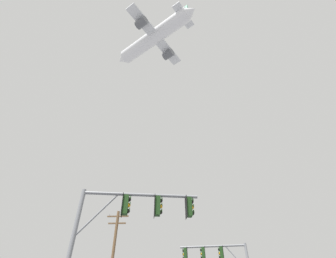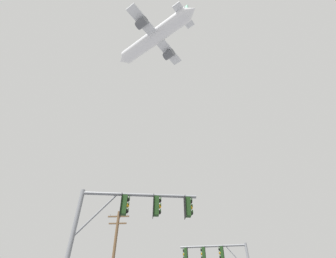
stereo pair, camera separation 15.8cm
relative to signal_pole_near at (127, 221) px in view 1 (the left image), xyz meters
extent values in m
cylinder|color=slate|center=(0.57, 0.08, 1.25)|extent=(5.47, 0.95, 0.15)
cylinder|color=slate|center=(-1.34, -0.20, 0.25)|extent=(1.71, 0.33, 2.06)
cube|color=#193814|center=(2.86, 0.42, 0.73)|extent=(0.30, 0.35, 0.90)
cylinder|color=#193814|center=(2.86, 0.42, 1.24)|extent=(0.05, 0.05, 0.12)
cube|color=black|center=(2.72, 0.40, 0.73)|extent=(0.09, 0.46, 1.04)
sphere|color=black|center=(3.00, 0.44, 1.00)|extent=(0.20, 0.20, 0.20)
cylinder|color=#193814|center=(3.07, 0.45, 1.06)|extent=(0.07, 0.21, 0.21)
sphere|color=orange|center=(3.00, 0.44, 0.72)|extent=(0.20, 0.20, 0.20)
cylinder|color=#193814|center=(3.07, 0.45, 0.78)|extent=(0.07, 0.21, 0.21)
sphere|color=black|center=(3.00, 0.44, 0.44)|extent=(0.20, 0.20, 0.20)
cylinder|color=#193814|center=(3.07, 0.45, 0.50)|extent=(0.07, 0.21, 0.21)
cube|color=#193814|center=(1.36, 0.20, 0.73)|extent=(0.30, 0.35, 0.90)
cylinder|color=#193814|center=(1.36, 0.20, 1.24)|extent=(0.05, 0.05, 0.12)
cube|color=black|center=(1.22, 0.18, 0.73)|extent=(0.09, 0.46, 1.04)
sphere|color=black|center=(1.50, 0.22, 1.00)|extent=(0.20, 0.20, 0.20)
cylinder|color=#193814|center=(1.57, 0.23, 1.06)|extent=(0.07, 0.21, 0.21)
sphere|color=orange|center=(1.50, 0.22, 0.72)|extent=(0.20, 0.20, 0.20)
cylinder|color=#193814|center=(1.57, 0.23, 0.78)|extent=(0.07, 0.21, 0.21)
sphere|color=black|center=(1.50, 0.22, 0.44)|extent=(0.20, 0.20, 0.20)
cylinder|color=#193814|center=(1.57, 0.23, 0.50)|extent=(0.07, 0.21, 0.21)
cube|color=#193814|center=(-0.14, -0.02, 0.73)|extent=(0.30, 0.35, 0.90)
cylinder|color=#193814|center=(-0.14, -0.02, 1.24)|extent=(0.05, 0.05, 0.12)
cube|color=black|center=(-0.28, -0.04, 0.73)|extent=(0.09, 0.46, 1.04)
sphere|color=black|center=(0.01, 0.00, 1.00)|extent=(0.20, 0.20, 0.20)
cylinder|color=#193814|center=(0.07, 0.01, 1.06)|extent=(0.07, 0.21, 0.21)
sphere|color=orange|center=(0.01, 0.00, 0.72)|extent=(0.20, 0.20, 0.20)
cylinder|color=#193814|center=(0.07, 0.01, 0.78)|extent=(0.07, 0.21, 0.21)
sphere|color=black|center=(0.01, 0.00, 0.44)|extent=(0.20, 0.20, 0.20)
cylinder|color=#193814|center=(0.07, 0.01, 0.50)|extent=(0.07, 0.21, 0.21)
cylinder|color=slate|center=(4.92, 10.31, 1.18)|extent=(5.20, 0.65, 0.15)
cube|color=#193814|center=(2.75, 10.52, 0.65)|extent=(0.29, 0.34, 0.90)
cylinder|color=#193814|center=(2.75, 10.52, 1.16)|extent=(0.05, 0.05, 0.12)
cube|color=black|center=(2.89, 10.51, 0.65)|extent=(0.07, 0.46, 1.04)
sphere|color=black|center=(2.60, 10.53, 0.92)|extent=(0.20, 0.20, 0.20)
cylinder|color=#193814|center=(2.54, 10.54, 0.98)|extent=(0.06, 0.21, 0.21)
sphere|color=orange|center=(2.60, 10.53, 0.64)|extent=(0.20, 0.20, 0.20)
cylinder|color=#193814|center=(2.54, 10.54, 0.70)|extent=(0.06, 0.21, 0.21)
sphere|color=black|center=(2.60, 10.53, 0.36)|extent=(0.20, 0.20, 0.20)
cylinder|color=#193814|center=(2.54, 10.54, 0.42)|extent=(0.06, 0.21, 0.21)
cube|color=#193814|center=(4.17, 10.38, 0.65)|extent=(0.29, 0.34, 0.90)
cylinder|color=#193814|center=(4.17, 10.38, 1.16)|extent=(0.05, 0.05, 0.12)
cube|color=black|center=(4.31, 10.37, 0.65)|extent=(0.07, 0.46, 1.04)
sphere|color=black|center=(4.03, 10.40, 0.92)|extent=(0.20, 0.20, 0.20)
cylinder|color=#193814|center=(3.96, 10.40, 0.98)|extent=(0.06, 0.21, 0.21)
sphere|color=orange|center=(4.03, 10.40, 0.64)|extent=(0.20, 0.20, 0.20)
cylinder|color=#193814|center=(3.96, 10.40, 0.70)|extent=(0.06, 0.21, 0.21)
sphere|color=black|center=(4.03, 10.40, 0.36)|extent=(0.20, 0.20, 0.20)
cylinder|color=#193814|center=(3.96, 10.40, 0.42)|extent=(0.06, 0.21, 0.21)
cube|color=#193814|center=(5.60, 10.24, 0.65)|extent=(0.29, 0.34, 0.90)
cylinder|color=#193814|center=(5.60, 10.24, 1.16)|extent=(0.05, 0.05, 0.12)
cube|color=black|center=(5.74, 10.23, 0.65)|extent=(0.07, 0.46, 1.04)
sphere|color=black|center=(5.45, 10.26, 0.92)|extent=(0.20, 0.20, 0.20)
cylinder|color=#193814|center=(5.39, 10.26, 0.98)|extent=(0.06, 0.21, 0.21)
sphere|color=orange|center=(5.45, 10.26, 0.64)|extent=(0.20, 0.20, 0.20)
cylinder|color=#193814|center=(5.39, 10.26, 0.70)|extent=(0.06, 0.21, 0.21)
sphere|color=black|center=(5.45, 10.26, 0.36)|extent=(0.20, 0.20, 0.20)
cylinder|color=#193814|center=(5.39, 10.26, 0.42)|extent=(0.06, 0.21, 0.21)
cube|color=brown|center=(-3.98, 13.57, 4.85)|extent=(2.20, 0.12, 0.12)
cube|color=brown|center=(-3.98, 13.57, 4.15)|extent=(1.80, 0.12, 0.12)
cylinder|color=gray|center=(-4.88, 13.57, 4.97)|extent=(0.10, 0.10, 0.18)
cylinder|color=gray|center=(-3.08, 13.57, 4.97)|extent=(0.10, 0.10, 0.18)
cylinder|color=white|center=(-2.22, 18.29, 46.75)|extent=(16.74, 12.54, 3.19)
cone|color=white|center=(-10.54, 23.78, 46.75)|extent=(3.50, 3.74, 3.03)
cone|color=white|center=(6.02, 12.85, 46.75)|extent=(3.16, 3.36, 2.71)
cube|color=silver|center=(-1.81, 18.01, 46.27)|extent=(11.16, 15.35, 0.36)
cylinder|color=#595B60|center=(-4.42, 14.05, 45.31)|extent=(2.99, 2.82, 1.79)
cylinder|color=#595B60|center=(0.81, 21.97, 45.31)|extent=(2.99, 2.82, 1.79)
cube|color=#0C5933|center=(4.27, 14.01, 48.54)|extent=(2.46, 1.74, 3.79)
cube|color=silver|center=(4.44, 13.90, 47.05)|extent=(4.79, 5.98, 0.20)
camera|label=1|loc=(2.44, -10.96, -3.55)|focal=25.70mm
camera|label=2|loc=(2.59, -10.96, -3.55)|focal=25.70mm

